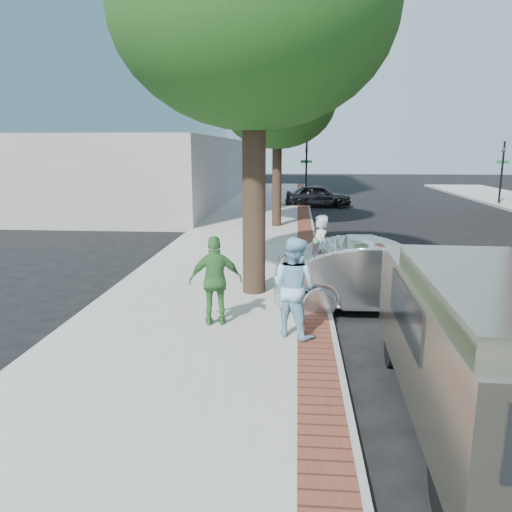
# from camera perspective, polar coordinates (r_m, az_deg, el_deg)

# --- Properties ---
(ground) EXTENTS (120.00, 120.00, 0.00)m
(ground) POSITION_cam_1_polar(r_m,az_deg,el_deg) (9.76, 2.36, -8.10)
(ground) COLOR black
(ground) RESTS_ON ground
(sidewalk) EXTENTS (5.00, 60.00, 0.15)m
(sidewalk) POSITION_cam_1_polar(r_m,az_deg,el_deg) (17.56, -1.45, 1.33)
(sidewalk) COLOR #9E9991
(sidewalk) RESTS_ON ground
(brick_strip) EXTENTS (0.60, 60.00, 0.01)m
(brick_strip) POSITION_cam_1_polar(r_m,az_deg,el_deg) (17.45, 5.75, 1.47)
(brick_strip) COLOR brown
(brick_strip) RESTS_ON sidewalk
(curb) EXTENTS (0.10, 60.00, 0.15)m
(curb) POSITION_cam_1_polar(r_m,az_deg,el_deg) (17.48, 6.89, 1.19)
(curb) COLOR gray
(curb) RESTS_ON ground
(office_tower) EXTENTS (18.00, 22.00, 24.00)m
(office_tower) POSITION_cam_1_polar(r_m,az_deg,el_deg) (34.97, -19.99, 25.78)
(office_tower) COLOR slate
(office_tower) RESTS_ON ground
(office_base) EXTENTS (18.20, 22.20, 4.00)m
(office_base) POSITION_cam_1_polar(r_m,az_deg,el_deg) (33.92, -18.76, 9.22)
(office_base) COLOR gray
(office_base) RESTS_ON ground
(signal_near) EXTENTS (0.70, 0.15, 3.80)m
(signal_near) POSITION_cam_1_polar(r_m,az_deg,el_deg) (31.17, 5.77, 10.05)
(signal_near) COLOR black
(signal_near) RESTS_ON ground
(signal_far) EXTENTS (0.70, 0.15, 3.80)m
(signal_far) POSITION_cam_1_polar(r_m,az_deg,el_deg) (33.45, 26.32, 9.01)
(signal_far) COLOR black
(signal_far) RESTS_ON ground
(tree_near) EXTENTS (6.00, 6.00, 8.51)m
(tree_near) POSITION_cam_1_polar(r_m,az_deg,el_deg) (11.44, -0.25, 26.31)
(tree_near) COLOR black
(tree_near) RESTS_ON sidewalk
(tree_far) EXTENTS (4.80, 4.80, 7.14)m
(tree_far) POSITION_cam_1_polar(r_m,az_deg,el_deg) (21.25, 2.48, 17.35)
(tree_far) COLOR black
(tree_far) RESTS_ON sidewalk
(parking_meter) EXTENTS (0.12, 0.32, 1.47)m
(parking_meter) POSITION_cam_1_polar(r_m,az_deg,el_deg) (10.10, 6.77, -0.35)
(parking_meter) COLOR gray
(parking_meter) RESTS_ON sidewalk
(person_gray) EXTENTS (0.53, 0.70, 1.74)m
(person_gray) POSITION_cam_1_polar(r_m,az_deg,el_deg) (11.75, 7.27, 0.48)
(person_gray) COLOR silver
(person_gray) RESTS_ON sidewalk
(person_officer) EXTENTS (1.08, 1.03, 1.76)m
(person_officer) POSITION_cam_1_polar(r_m,az_deg,el_deg) (8.69, 4.34, -3.54)
(person_officer) COLOR #98CCEB
(person_officer) RESTS_ON sidewalk
(person_green) EXTENTS (1.05, 0.61, 1.68)m
(person_green) POSITION_cam_1_polar(r_m,az_deg,el_deg) (9.27, -4.63, -2.83)
(person_green) COLOR #3D7B38
(person_green) RESTS_ON sidewalk
(sedan_silver) EXTENTS (4.60, 1.75, 1.50)m
(sedan_silver) POSITION_cam_1_polar(r_m,az_deg,el_deg) (10.89, 14.19, -2.19)
(sedan_silver) COLOR #BABEC2
(sedan_silver) RESTS_ON ground
(bg_car) EXTENTS (3.96, 1.75, 1.33)m
(bg_car) POSITION_cam_1_polar(r_m,az_deg,el_deg) (29.77, 7.11, 6.85)
(bg_car) COLOR black
(bg_car) RESTS_ON ground
(van) EXTENTS (2.24, 5.41, 1.97)m
(van) POSITION_cam_1_polar(r_m,az_deg,el_deg) (6.89, 25.09, -8.57)
(van) COLOR gray
(van) RESTS_ON ground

